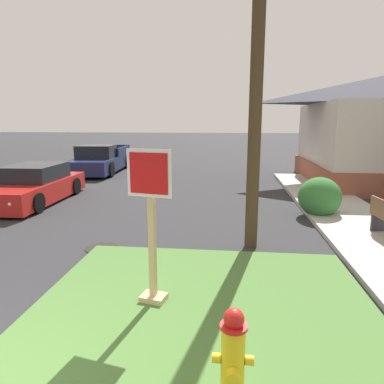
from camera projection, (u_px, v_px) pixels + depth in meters
name	position (u px, v px, depth m)	size (l,w,h in m)	color
grass_corner_patch	(202.00, 319.00, 4.67)	(4.92, 4.91, 0.08)	#477033
sidewalk_strip	(363.00, 229.00, 8.53)	(2.20, 17.47, 0.12)	#B2AFA8
fire_hydrant	(233.00, 360.00, 3.13)	(0.38, 0.34, 0.97)	black
stop_sign	(152.00, 232.00, 4.86)	(0.65, 0.35, 2.24)	tan
manhole_cover	(102.00, 248.00, 7.37)	(0.70, 0.70, 0.02)	black
parked_sedan_red	(34.00, 186.00, 11.53)	(2.00, 4.46, 1.25)	red
pickup_truck_navy	(101.00, 161.00, 18.25)	(2.37, 5.66, 1.48)	#19234C
utility_pole	(259.00, 24.00, 6.58)	(1.68, 0.27, 8.58)	#42301E
shrub_by_curb	(319.00, 197.00, 9.75)	(1.19, 1.19, 1.13)	#327031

